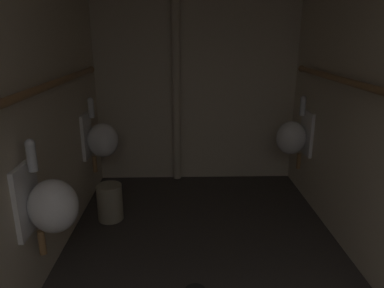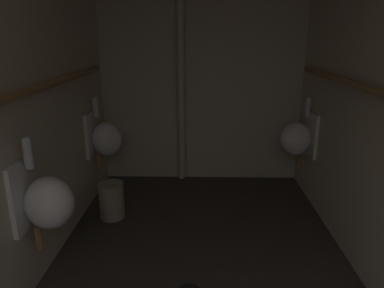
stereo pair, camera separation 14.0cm
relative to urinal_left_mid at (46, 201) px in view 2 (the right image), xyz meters
name	(u,v)px [view 2 (the right image)]	position (x,y,z in m)	size (l,w,h in m)	color
wall_back	(201,74)	(0.96, 2.00, 0.57)	(2.34, 0.06, 2.42)	beige
urinal_left_mid	(46,201)	(0.00, 0.00, 0.00)	(0.32, 0.30, 0.76)	white
urinal_left_far	(105,138)	(0.00, 1.40, 0.00)	(0.32, 0.30, 0.76)	white
urinal_right_mid	(298,138)	(1.92, 1.44, 0.00)	(0.32, 0.30, 0.76)	white
supply_pipe_left	(14,96)	(-0.09, -0.02, 0.65)	(0.06, 3.32, 0.06)	#9E7042
standpipe_back_wall	(181,75)	(0.74, 1.89, 0.57)	(0.09, 0.09, 2.37)	beige
waste_bin	(112,200)	(0.14, 0.98, -0.47)	(0.23, 0.23, 0.33)	#9E937A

